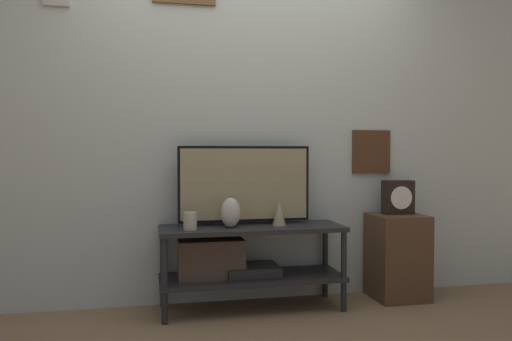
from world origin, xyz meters
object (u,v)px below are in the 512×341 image
Objects in this scene: television at (244,184)px; vase_slim_bronze at (279,213)px; mantel_clock at (398,197)px; candle_jar at (190,221)px; vase_urn_stoneware at (231,213)px.

television reaches higher than vase_slim_bronze.
television is 5.36× the size of vase_slim_bronze.
vase_slim_bronze is 0.94m from mantel_clock.
vase_slim_bronze is at bearing 6.42° from candle_jar.
vase_urn_stoneware is 1.28m from mantel_clock.
vase_urn_stoneware is 0.28m from candle_jar.
mantel_clock reaches higher than vase_urn_stoneware.
television is 1.16m from mantel_clock.
candle_jar is at bearing -173.58° from vase_slim_bronze.
television is 0.31m from vase_slim_bronze.
vase_slim_bronze is 0.62m from candle_jar.
candle_jar is at bearing -174.48° from mantel_clock.
candle_jar is 0.47× the size of mantel_clock.
television is 7.95× the size of candle_jar.
candle_jar is 1.56m from mantel_clock.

